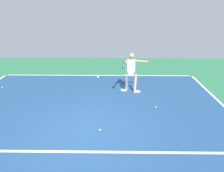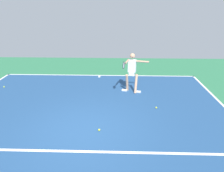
% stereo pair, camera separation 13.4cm
% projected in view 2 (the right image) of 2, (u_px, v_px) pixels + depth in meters
% --- Properties ---
extents(ground_plane, '(19.46, 19.46, 0.00)m').
position_uv_depth(ground_plane, '(84.00, 131.00, 6.70)').
color(ground_plane, '#2D754C').
extents(court_surface, '(10.51, 11.32, 0.00)m').
position_uv_depth(court_surface, '(84.00, 131.00, 6.70)').
color(court_surface, navy).
rests_on(court_surface, ground_plane).
extents(court_line_baseline_near, '(10.51, 0.10, 0.01)m').
position_uv_depth(court_line_baseline_near, '(100.00, 75.00, 11.93)').
color(court_line_baseline_near, white).
rests_on(court_line_baseline_near, ground_plane).
extents(court_line_service, '(7.88, 0.10, 0.01)m').
position_uv_depth(court_line_service, '(79.00, 151.00, 5.78)').
color(court_line_service, white).
rests_on(court_line_service, ground_plane).
extents(court_line_centre_mark, '(0.10, 0.30, 0.01)m').
position_uv_depth(court_line_centre_mark, '(99.00, 76.00, 11.74)').
color(court_line_centre_mark, white).
rests_on(court_line_centre_mark, ground_plane).
extents(tennis_player, '(1.15, 1.21, 1.79)m').
position_uv_depth(tennis_player, '(132.00, 70.00, 9.32)').
color(tennis_player, tan).
rests_on(tennis_player, ground_plane).
extents(tennis_ball_near_player, '(0.07, 0.07, 0.07)m').
position_uv_depth(tennis_ball_near_player, '(99.00, 130.00, 6.71)').
color(tennis_ball_near_player, yellow).
rests_on(tennis_ball_near_player, ground_plane).
extents(tennis_ball_centre_court, '(0.07, 0.07, 0.07)m').
position_uv_depth(tennis_ball_centre_court, '(4.00, 87.00, 10.18)').
color(tennis_ball_centre_court, '#CCE033').
rests_on(tennis_ball_centre_court, ground_plane).
extents(tennis_ball_by_baseline, '(0.07, 0.07, 0.07)m').
position_uv_depth(tennis_ball_by_baseline, '(156.00, 108.00, 8.14)').
color(tennis_ball_by_baseline, yellow).
rests_on(tennis_ball_by_baseline, ground_plane).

